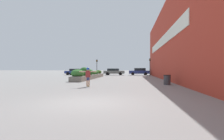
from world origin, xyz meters
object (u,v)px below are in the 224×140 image
(skateboard, at_px, (88,86))
(traffic_light_right, at_px, (150,64))
(skateboarder, at_px, (88,75))
(car_center_right, at_px, (139,71))
(trash_bin, at_px, (167,80))
(car_rightmost, at_px, (75,72))
(traffic_light_left, at_px, (97,65))
(car_center_left, at_px, (178,72))
(car_leftmost, at_px, (114,72))

(skateboard, height_order, traffic_light_right, traffic_light_right)
(skateboarder, bearing_deg, car_center_right, 62.09)
(trash_bin, distance_m, car_rightmost, 28.09)
(car_rightmost, relative_size, traffic_light_left, 1.30)
(skateboard, xyz_separation_m, traffic_light_right, (6.78, 21.18, 2.26))
(skateboard, xyz_separation_m, skateboarder, (0.00, -0.00, 0.89))
(skateboarder, height_order, traffic_light_right, traffic_light_right)
(skateboarder, xyz_separation_m, traffic_light_right, (6.78, 21.18, 1.37))
(car_rightmost, xyz_separation_m, traffic_light_left, (5.99, -4.12, 1.47))
(skateboarder, relative_size, car_center_right, 0.32)
(skateboard, bearing_deg, car_center_right, 62.09)
(car_center_left, distance_m, traffic_light_left, 18.46)
(car_center_left, bearing_deg, car_leftmost, 96.27)
(car_leftmost, bearing_deg, car_center_right, 92.73)
(skateboarder, bearing_deg, trash_bin, 3.58)
(skateboarder, relative_size, car_center_left, 0.31)
(skateboarder, distance_m, car_center_right, 26.60)
(car_leftmost, relative_size, traffic_light_left, 1.43)
(skateboard, height_order, traffic_light_left, traffic_light_left)
(car_center_right, xyz_separation_m, traffic_light_right, (1.87, -4.95, 1.51))
(car_center_left, bearing_deg, car_center_right, 98.56)
(trash_bin, bearing_deg, car_center_right, 93.79)
(car_center_right, height_order, traffic_light_left, traffic_light_left)
(skateboard, distance_m, car_leftmost, 25.89)
(traffic_light_right, bearing_deg, car_leftmost, 148.12)
(skateboarder, height_order, traffic_light_left, traffic_light_left)
(car_leftmost, height_order, car_rightmost, car_leftmost)
(car_center_right, bearing_deg, traffic_light_left, 119.29)
(car_center_left, height_order, car_rightmost, car_center_left)
(traffic_light_left, distance_m, traffic_light_right, 10.52)
(skateboard, distance_m, car_center_right, 26.61)
(skateboarder, relative_size, traffic_light_left, 0.44)
(skateboard, bearing_deg, traffic_light_left, 82.70)
(trash_bin, bearing_deg, skateboard, -159.17)
(traffic_light_left, bearing_deg, car_leftmost, 56.89)
(car_leftmost, bearing_deg, trash_bin, 17.18)
(skateboard, height_order, trash_bin, trash_bin)
(car_leftmost, distance_m, car_center_left, 14.43)
(car_leftmost, bearing_deg, car_center_left, 96.27)
(skateboard, xyz_separation_m, car_rightmost, (-9.73, 25.41, 0.70))
(skateboarder, relative_size, car_rightmost, 0.34)
(skateboarder, distance_m, traffic_light_right, 22.29)
(skateboarder, height_order, car_rightmost, skateboarder)
(skateboard, relative_size, car_leftmost, 0.13)
(car_center_right, distance_m, car_rightmost, 14.66)
(car_leftmost, distance_m, car_rightmost, 8.99)
(skateboarder, xyz_separation_m, car_center_left, (13.60, 27.45, -0.19))
(trash_bin, height_order, car_center_right, car_center_right)
(car_center_left, xyz_separation_m, car_center_right, (-8.68, -1.31, 0.06))
(skateboard, relative_size, car_center_right, 0.13)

